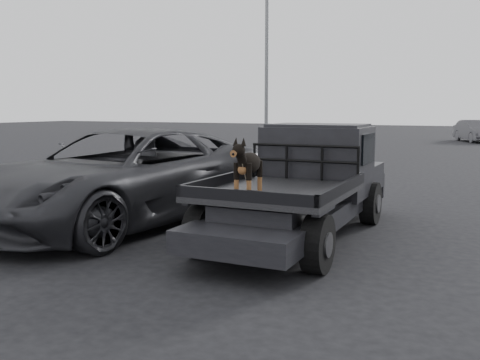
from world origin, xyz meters
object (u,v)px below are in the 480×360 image
at_px(parked_suv, 125,176).
at_px(distant_car_a, 476,131).
at_px(dog, 248,168).
at_px(flatbed_ute, 299,209).

distance_m(parked_suv, distant_car_a, 28.48).
relative_size(dog, distant_car_a, 0.18).
bearing_deg(distant_car_a, flatbed_ute, -115.89).
bearing_deg(distant_car_a, dog, -116.01).
relative_size(parked_suv, distant_car_a, 1.52).
height_order(dog, parked_suv, parked_suv).
relative_size(flatbed_ute, parked_suv, 0.88).
bearing_deg(flatbed_ute, parked_suv, -174.80).
height_order(flatbed_ute, dog, dog).
xyz_separation_m(dog, distant_car_a, (1.95, 29.37, -0.62)).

